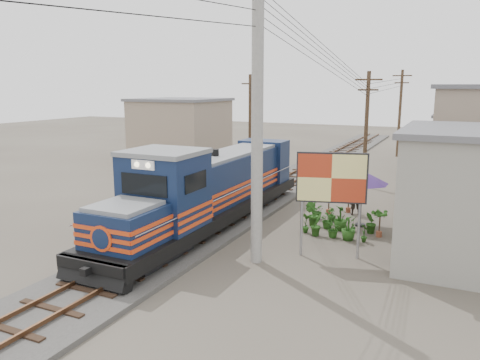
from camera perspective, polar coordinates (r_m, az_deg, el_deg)
The scene contains 15 objects.
ground at distance 18.85m, azimuth -7.30°, elevation -7.66°, with size 120.00×120.00×0.00m, color #473F35.
ballast at distance 27.45m, azimuth 3.94°, elevation -1.36°, with size 3.60×70.00×0.16m, color #595651.
track at distance 27.42m, azimuth 3.95°, elevation -0.99°, with size 1.15×70.00×0.12m.
locomotive at distance 20.43m, azimuth -3.74°, elevation -1.33°, with size 2.74×14.91×3.70m.
utility_pole_main at distance 15.78m, azimuth 2.12°, elevation 7.30°, with size 0.40×0.40×10.00m.
wooden_pole_mid at distance 29.53m, azimuth 15.13°, elevation 6.25°, with size 1.60×0.24×7.00m.
wooden_pole_far at distance 43.30m, azimuth 18.91°, elevation 7.88°, with size 1.60×0.24×7.50m.
wooden_pole_left at distance 36.17m, azimuth 1.23°, elevation 7.51°, with size 1.60×0.24×7.00m.
power_lines at distance 25.48m, azimuth 2.60°, elevation 14.62°, with size 9.65×19.00×3.30m.
shophouse_back at distance 37.21m, azimuth 27.16°, elevation 3.94°, with size 6.30×6.30×4.20m.
shophouse_left at distance 36.86m, azimuth -7.21°, elevation 5.83°, with size 6.30×6.30×5.20m.
billboard at distance 16.83m, azimuth 11.10°, elevation -0.05°, with size 2.43×0.77×3.84m.
market_umbrella at distance 21.08m, azimuth 14.73°, elevation 0.31°, with size 3.01×3.01×2.51m.
vendor at distance 23.15m, azimuth 13.94°, elevation -2.19°, with size 0.60×0.39×1.64m, color black.
plant_nursery at distance 20.54m, azimuth 11.19°, elevation -4.85°, with size 3.40×3.14×1.09m.
Camera 1 is at (9.68, -14.97, 6.12)m, focal length 35.00 mm.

